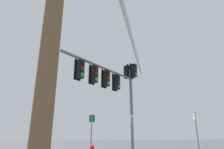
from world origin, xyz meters
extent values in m
cylinder|color=slate|center=(-0.79, 0.09, 2.77)|extent=(0.20, 0.20, 5.55)
cylinder|color=slate|center=(-2.78, 2.21, 4.88)|extent=(4.08, 4.34, 0.14)
cube|color=black|center=(-1.01, -0.11, 5.43)|extent=(0.42, 0.42, 0.90)
cube|color=black|center=(-0.89, 0.01, 5.43)|extent=(0.33, 0.35, 1.04)
cylinder|color=#360503|center=(-1.13, -0.22, 5.73)|extent=(0.16, 0.17, 0.20)
cylinder|color=#3C2703|center=(-1.13, -0.22, 5.43)|extent=(0.16, 0.17, 0.20)
cylinder|color=green|center=(-1.13, -0.22, 5.13)|extent=(0.16, 0.17, 0.20)
cube|color=black|center=(-0.57, 0.30, 5.43)|extent=(0.42, 0.42, 0.90)
cube|color=black|center=(-0.70, 0.18, 5.43)|extent=(0.33, 0.35, 1.04)
cylinder|color=#360503|center=(-0.45, 0.41, 5.73)|extent=(0.16, 0.17, 0.20)
cylinder|color=#3C2703|center=(-0.45, 0.41, 5.43)|extent=(0.16, 0.17, 0.20)
cylinder|color=green|center=(-0.45, 0.41, 5.13)|extent=(0.16, 0.17, 0.20)
cube|color=black|center=(-1.89, 1.26, 4.33)|extent=(0.42, 0.42, 0.90)
cube|color=black|center=(-1.76, 1.38, 4.33)|extent=(0.32, 0.36, 1.04)
cylinder|color=#360503|center=(-2.01, 1.15, 4.63)|extent=(0.15, 0.17, 0.20)
cylinder|color=#3C2703|center=(-2.01, 1.15, 4.33)|extent=(0.15, 0.17, 0.20)
cylinder|color=green|center=(-2.01, 1.15, 4.03)|extent=(0.15, 0.17, 0.20)
cube|color=black|center=(-2.57, 1.99, 4.33)|extent=(0.42, 0.42, 0.90)
cube|color=black|center=(-2.45, 2.11, 4.33)|extent=(0.33, 0.34, 1.04)
cylinder|color=#360503|center=(-2.69, 1.88, 4.63)|extent=(0.16, 0.16, 0.20)
cylinder|color=#3C2703|center=(-2.69, 1.88, 4.33)|extent=(0.16, 0.16, 0.20)
cylinder|color=green|center=(-2.69, 1.88, 4.03)|extent=(0.16, 0.16, 0.20)
cube|color=black|center=(-3.26, 2.73, 4.33)|extent=(0.42, 0.42, 0.90)
cube|color=black|center=(-3.14, 2.85, 4.33)|extent=(0.34, 0.34, 1.04)
cylinder|color=#360503|center=(-3.38, 2.61, 4.63)|extent=(0.16, 0.16, 0.20)
cylinder|color=#3C2703|center=(-3.38, 2.61, 4.33)|extent=(0.16, 0.16, 0.20)
cylinder|color=green|center=(-3.38, 2.61, 4.03)|extent=(0.16, 0.16, 0.20)
cube|color=black|center=(-3.95, 3.46, 4.33)|extent=(0.42, 0.42, 0.90)
cube|color=black|center=(-3.83, 3.58, 4.33)|extent=(0.34, 0.34, 1.04)
cylinder|color=#360503|center=(-4.06, 3.34, 4.63)|extent=(0.16, 0.16, 0.20)
cylinder|color=#3C2703|center=(-4.06, 3.34, 4.33)|extent=(0.16, 0.16, 0.20)
cylinder|color=green|center=(-4.06, 3.34, 4.03)|extent=(0.16, 0.16, 0.20)
cylinder|color=slate|center=(-2.33, -3.33, 1.30)|extent=(0.07, 0.07, 2.60)
cube|color=#0C7238|center=(-2.32, -3.29, 2.34)|extent=(0.31, 0.08, 0.43)
cube|color=white|center=(-2.32, -3.27, 2.34)|extent=(0.24, 0.05, 0.37)
sphere|color=red|center=(-2.13, 2.65, 0.71)|extent=(0.20, 0.20, 0.20)
cylinder|color=slate|center=(-0.92, 2.64, 1.25)|extent=(0.07, 0.07, 2.49)
cube|color=#0C7238|center=(-0.89, 2.62, 2.24)|extent=(0.19, 0.34, 0.41)
cube|color=white|center=(-0.87, 2.61, 2.24)|extent=(0.14, 0.28, 0.35)
cylinder|color=black|center=(0.13, -0.28, 8.29)|extent=(20.22, 8.30, 0.52)
cylinder|color=black|center=(0.13, -0.28, 8.57)|extent=(20.22, 8.30, 0.52)
cylinder|color=black|center=(0.13, -0.28, 8.89)|extent=(20.22, 8.30, 0.52)
cylinder|color=black|center=(0.13, -0.28, 9.25)|extent=(20.22, 8.30, 0.52)
camera|label=1|loc=(-12.70, 3.36, 1.38)|focal=30.27mm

